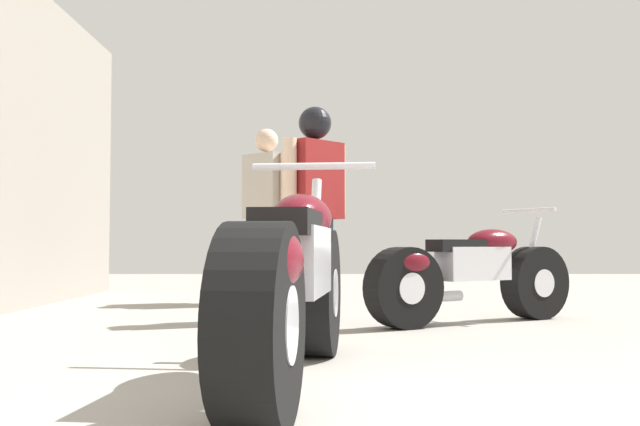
# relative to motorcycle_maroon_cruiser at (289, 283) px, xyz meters

# --- Properties ---
(ground_plane) EXTENTS (18.67, 18.67, 0.00)m
(ground_plane) POSITION_rel_motorcycle_maroon_cruiser_xyz_m (0.48, 1.68, -0.42)
(ground_plane) COLOR gray
(motorcycle_maroon_cruiser) EXTENTS (0.65, 2.17, 1.01)m
(motorcycle_maroon_cruiser) POSITION_rel_motorcycle_maroon_cruiser_xyz_m (0.00, 0.00, 0.00)
(motorcycle_maroon_cruiser) COLOR black
(motorcycle_maroon_cruiser) RESTS_ON ground_plane
(motorcycle_black_naked) EXTENTS (1.69, 1.10, 0.87)m
(motorcycle_black_naked) POSITION_rel_motorcycle_maroon_cruiser_xyz_m (1.22, 2.30, -0.06)
(motorcycle_black_naked) COLOR black
(motorcycle_black_naked) RESTS_ON ground_plane
(mechanic_in_blue) EXTENTS (0.58, 0.57, 1.75)m
(mechanic_in_blue) POSITION_rel_motorcycle_maroon_cruiser_xyz_m (-0.42, 4.16, 0.57)
(mechanic_in_blue) COLOR #2D3851
(mechanic_in_blue) RESTS_ON ground_plane
(mechanic_with_helmet) EXTENTS (0.53, 0.54, 1.66)m
(mechanic_with_helmet) POSITION_rel_motorcycle_maroon_cruiser_xyz_m (0.08, 2.55, 0.57)
(mechanic_with_helmet) COLOR #384766
(mechanic_with_helmet) RESTS_ON ground_plane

